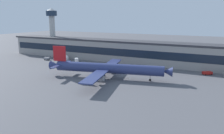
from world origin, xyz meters
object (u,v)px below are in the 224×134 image
at_px(baggage_tug, 47,58).
at_px(fuel_truck, 63,57).
at_px(pushback_tractor, 207,73).
at_px(airliner, 107,68).
at_px(crew_van, 77,60).
at_px(control_tower, 52,26).

bearing_deg(baggage_tug, fuel_truck, 28.34).
bearing_deg(pushback_tractor, baggage_tug, -176.49).
distance_m(airliner, baggage_tug, 66.31).
bearing_deg(pushback_tractor, crew_van, -178.38).
distance_m(control_tower, crew_van, 45.96).
bearing_deg(pushback_tractor, control_tower, 172.39).
bearing_deg(airliner, control_tower, 148.23).
bearing_deg(baggage_tug, airliner, -21.25).
relative_size(baggage_tug, fuel_truck, 0.45).
relative_size(pushback_tractor, crew_van, 1.00).
height_order(control_tower, pushback_tractor, control_tower).
bearing_deg(fuel_truck, pushback_tractor, 0.52).
xyz_separation_m(airliner, control_tower, (-75.07, 46.49, 17.62)).
height_order(control_tower, baggage_tug, control_tower).
distance_m(baggage_tug, pushback_tractor, 106.35).
relative_size(airliner, baggage_tug, 15.70).
bearing_deg(crew_van, airliner, -36.05).
xyz_separation_m(control_tower, crew_van, (36.40, -18.34, -21.24)).
height_order(baggage_tug, crew_van, crew_van).
bearing_deg(baggage_tug, crew_van, 10.25).
relative_size(control_tower, fuel_truck, 4.17).
distance_m(airliner, crew_van, 47.97).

